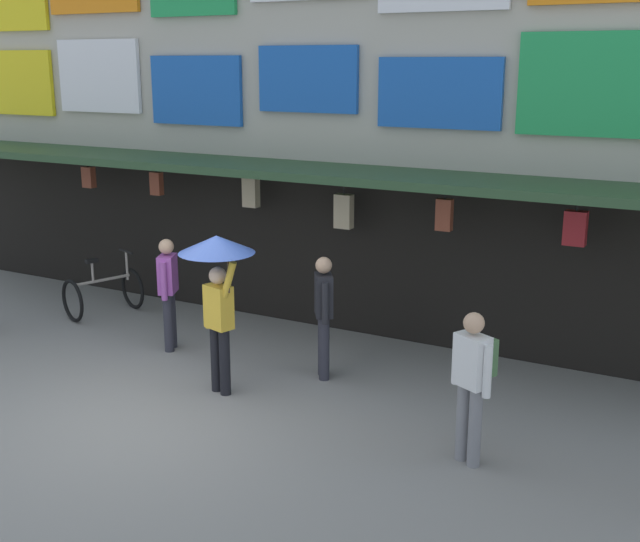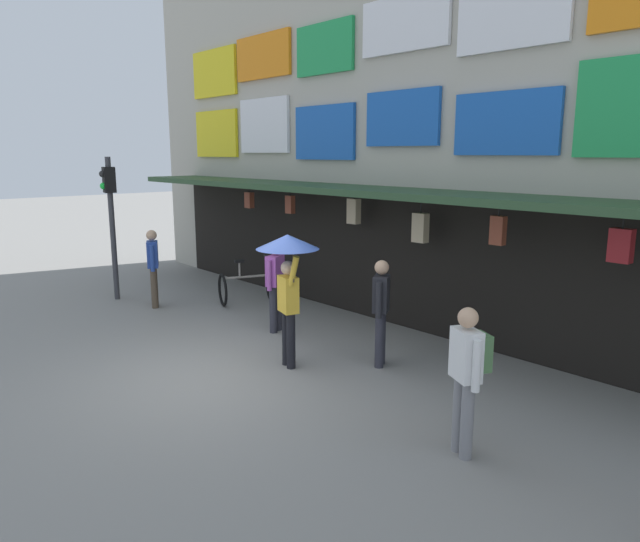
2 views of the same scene
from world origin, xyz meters
The scene contains 9 objects.
ground_plane centered at (0.00, 0.00, 0.00)m, with size 80.00×80.00×0.00m, color gray.
shopfront centered at (0.00, 4.57, 3.96)m, with size 18.00×2.60×8.00m.
traffic_light_near centered at (-5.61, 0.72, 2.14)m, with size 0.32×0.35×3.20m.
bicycle_parked centered at (-3.27, 2.72, 0.39)m, with size 1.07×1.33×1.05m.
pedestrian_in_yellow centered at (3.80, 0.72, 0.98)m, with size 0.48×0.46×1.68m.
pedestrian_in_green centered at (-1.22, 1.94, 0.95)m, with size 0.35×0.49×1.68m.
pedestrian_in_black centered at (1.30, 2.07, 0.95)m, with size 0.38×0.46×1.68m.
pedestrian_in_purple centered at (-4.36, 1.05, 0.95)m, with size 0.48×0.36×1.68m.
pedestrian_with_umbrella centered at (0.38, 0.97, 1.64)m, with size 0.96×0.96×2.08m.
Camera 2 is at (7.21, -4.43, 3.27)m, focal length 32.86 mm.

